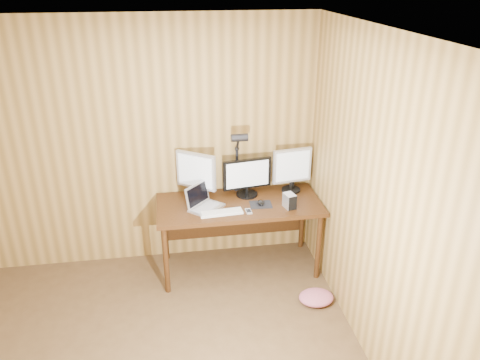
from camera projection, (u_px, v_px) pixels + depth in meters
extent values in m
plane|color=silver|center=(101.00, 46.00, 2.25)|extent=(4.00, 4.00, 0.00)
plane|color=#A2793A|center=(139.00, 147.00, 4.56)|extent=(4.00, 0.00, 4.00)
plane|color=#A2793A|center=(404.00, 239.00, 3.01)|extent=(0.00, 4.00, 4.00)
cube|color=#3A1F0C|center=(239.00, 205.00, 4.58)|extent=(1.60, 0.70, 0.04)
cube|color=#3A1F0C|center=(235.00, 214.00, 4.98)|extent=(1.48, 0.02, 0.51)
cylinder|color=#3A1F0C|center=(166.00, 260.00, 4.37)|extent=(0.05, 0.05, 0.71)
cylinder|color=#3A1F0C|center=(165.00, 229.00, 4.89)|extent=(0.05, 0.05, 0.71)
cylinder|color=#3A1F0C|center=(318.00, 247.00, 4.58)|extent=(0.05, 0.05, 0.71)
cylinder|color=#3A1F0C|center=(302.00, 218.00, 5.10)|extent=(0.05, 0.05, 0.71)
cylinder|color=black|center=(247.00, 194.00, 4.73)|extent=(0.22, 0.22, 0.02)
cylinder|color=black|center=(247.00, 190.00, 4.71)|extent=(0.03, 0.03, 0.06)
cube|color=black|center=(247.00, 174.00, 4.63)|extent=(0.50, 0.11, 0.31)
cube|color=silver|center=(248.00, 174.00, 4.62)|extent=(0.43, 0.07, 0.26)
cylinder|color=black|center=(197.00, 196.00, 4.68)|extent=(0.20, 0.20, 0.02)
cylinder|color=black|center=(197.00, 192.00, 4.66)|extent=(0.04, 0.04, 0.09)
cube|color=silver|center=(196.00, 171.00, 4.56)|extent=(0.37, 0.27, 0.37)
cube|color=silver|center=(195.00, 171.00, 4.54)|extent=(0.31, 0.21, 0.31)
cylinder|color=black|center=(291.00, 190.00, 4.82)|extent=(0.19, 0.19, 0.02)
cylinder|color=black|center=(291.00, 185.00, 4.80)|extent=(0.04, 0.04, 0.09)
cube|color=silver|center=(292.00, 165.00, 4.71)|extent=(0.41, 0.10, 0.35)
cube|color=silver|center=(293.00, 166.00, 4.69)|extent=(0.35, 0.06, 0.30)
cube|color=silver|center=(207.00, 208.00, 4.46)|extent=(0.38, 0.38, 0.02)
cube|color=silver|center=(197.00, 194.00, 4.47)|extent=(0.25, 0.27, 0.21)
cube|color=black|center=(197.00, 194.00, 4.47)|extent=(0.21, 0.23, 0.18)
cube|color=#B2B2B7|center=(207.00, 207.00, 4.45)|extent=(0.28, 0.29, 0.00)
cube|color=silver|center=(221.00, 213.00, 4.37)|extent=(0.41, 0.15, 0.02)
cube|color=white|center=(221.00, 212.00, 4.37)|extent=(0.38, 0.13, 0.00)
cube|color=black|center=(261.00, 205.00, 4.54)|extent=(0.22, 0.18, 0.00)
ellipsoid|color=black|center=(261.00, 203.00, 4.53)|extent=(0.09, 0.12, 0.04)
cube|color=silver|center=(289.00, 201.00, 4.46)|extent=(0.12, 0.14, 0.14)
cube|color=black|center=(293.00, 204.00, 4.40)|extent=(0.08, 0.03, 0.14)
cube|color=silver|center=(249.00, 211.00, 4.40)|extent=(0.06, 0.11, 0.01)
cube|color=black|center=(249.00, 211.00, 4.40)|extent=(0.04, 0.06, 0.00)
cylinder|color=black|center=(292.00, 184.00, 4.83)|extent=(0.05, 0.05, 0.12)
cube|color=black|center=(237.00, 190.00, 4.85)|extent=(0.05, 0.06, 0.06)
cylinder|color=black|center=(237.00, 169.00, 4.76)|extent=(0.03, 0.03, 0.45)
sphere|color=black|center=(237.00, 149.00, 4.66)|extent=(0.05, 0.05, 0.05)
cylinder|color=black|center=(238.00, 143.00, 4.57)|extent=(0.02, 0.16, 0.19)
cylinder|color=black|center=(239.00, 138.00, 4.45)|extent=(0.16, 0.08, 0.08)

